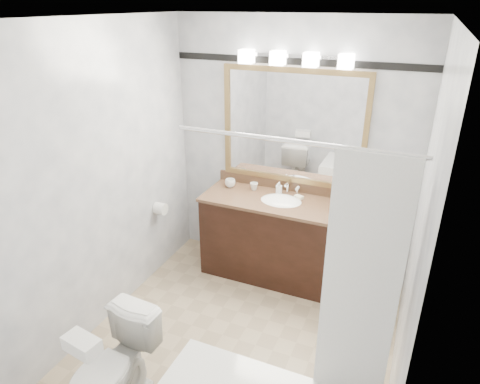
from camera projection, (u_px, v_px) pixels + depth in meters
room at (239, 206)px, 3.06m from camera, size 2.42×2.62×2.52m
vanity at (279, 238)px, 4.24m from camera, size 1.53×0.58×0.97m
mirror at (293, 127)px, 4.04m from camera, size 1.40×0.04×1.10m
vanity_light_bar at (294, 58)px, 3.73m from camera, size 1.02×0.14×0.12m
accent_stripe at (296, 61)px, 3.80m from camera, size 2.40×0.01×0.06m
tp_roll at (160, 209)px, 4.26m from camera, size 0.11×0.12×0.12m
toilet at (112, 369)px, 2.85m from camera, size 0.43×0.70×0.69m
tissue_box at (82, 344)px, 2.52m from camera, size 0.24×0.16×0.09m
coffee_maker at (353, 193)px, 3.79m from camera, size 0.18×0.23×0.36m
cup_left at (230, 183)px, 4.36m from camera, size 0.13×0.13×0.08m
cup_right at (254, 186)px, 4.30m from camera, size 0.08×0.08×0.07m
soap_bottle_a at (279, 188)px, 4.21m from camera, size 0.06×0.06×0.12m
soap_bar at (299, 197)px, 4.12m from camera, size 0.10×0.08×0.03m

